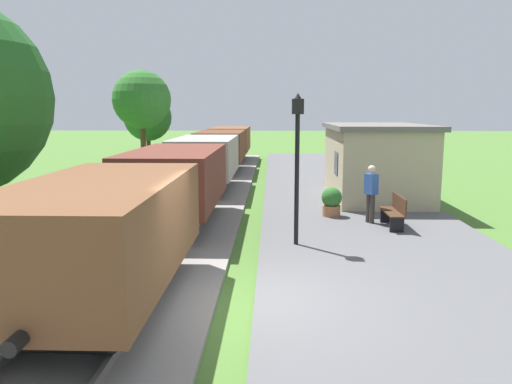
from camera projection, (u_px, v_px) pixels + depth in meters
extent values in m
plane|color=#47702D|center=(243.00, 312.00, 8.80)|extent=(160.00, 160.00, 0.00)
cube|color=#565659|center=(425.00, 307.00, 8.68)|extent=(6.00, 60.00, 0.25)
cube|color=gray|center=(110.00, 307.00, 8.87)|extent=(3.80, 60.00, 0.12)
cube|color=slate|center=(149.00, 300.00, 8.83)|extent=(0.07, 60.00, 0.14)
cube|color=slate|center=(70.00, 299.00, 8.87)|extent=(0.07, 60.00, 0.14)
cube|color=brown|center=(101.00, 227.00, 8.39)|extent=(2.50, 5.60, 1.60)
cube|color=black|center=(103.00, 264.00, 8.50)|extent=(2.10, 5.15, 0.50)
cylinder|color=black|center=(133.00, 249.00, 10.31)|extent=(1.56, 0.84, 0.84)
cylinder|color=black|center=(60.00, 322.00, 6.77)|extent=(1.56, 0.84, 0.84)
cylinder|color=black|center=(146.00, 225.00, 11.41)|extent=(0.20, 0.30, 0.20)
cylinder|color=black|center=(15.00, 344.00, 5.59)|extent=(0.20, 0.30, 0.20)
cube|color=brown|center=(176.00, 176.00, 14.90)|extent=(2.50, 5.60, 1.60)
cube|color=black|center=(176.00, 197.00, 15.01)|extent=(2.10, 5.15, 0.50)
cylinder|color=black|center=(187.00, 196.00, 16.82)|extent=(1.56, 0.84, 0.84)
cylinder|color=black|center=(164.00, 218.00, 13.28)|extent=(1.56, 0.84, 0.84)
cylinder|color=black|center=(192.00, 183.00, 17.92)|extent=(0.20, 0.30, 0.20)
cylinder|color=black|center=(153.00, 218.00, 12.10)|extent=(0.20, 0.30, 0.20)
cube|color=gray|center=(205.00, 156.00, 21.41)|extent=(2.50, 5.60, 1.60)
cube|color=black|center=(206.00, 171.00, 21.52)|extent=(2.10, 5.15, 0.50)
cylinder|color=black|center=(211.00, 172.00, 23.33)|extent=(1.56, 0.84, 0.84)
cylinder|color=black|center=(200.00, 183.00, 19.79)|extent=(1.56, 0.84, 0.84)
cylinder|color=black|center=(213.00, 164.00, 24.43)|extent=(0.20, 0.30, 0.20)
cylinder|color=black|center=(195.00, 181.00, 18.61)|extent=(0.20, 0.30, 0.20)
cube|color=brown|center=(221.00, 146.00, 27.92)|extent=(2.50, 5.60, 1.60)
cube|color=black|center=(221.00, 157.00, 28.03)|extent=(2.10, 5.15, 0.50)
cylinder|color=black|center=(224.00, 158.00, 29.83)|extent=(1.56, 0.84, 0.84)
cylinder|color=black|center=(218.00, 165.00, 26.30)|extent=(1.56, 0.84, 0.84)
cylinder|color=black|center=(226.00, 153.00, 30.94)|extent=(0.20, 0.30, 0.20)
cylinder|color=black|center=(215.00, 162.00, 25.12)|extent=(0.20, 0.30, 0.20)
cube|color=brown|center=(231.00, 139.00, 34.43)|extent=(2.50, 5.60, 1.60)
cube|color=black|center=(231.00, 148.00, 34.53)|extent=(2.10, 5.15, 0.50)
cylinder|color=black|center=(233.00, 150.00, 36.34)|extent=(1.56, 0.84, 0.84)
cylinder|color=black|center=(229.00, 154.00, 32.81)|extent=(1.56, 0.84, 0.84)
cylinder|color=black|center=(234.00, 145.00, 37.44)|extent=(0.20, 0.30, 0.20)
cylinder|color=black|center=(227.00, 152.00, 31.63)|extent=(0.20, 0.30, 0.20)
cube|color=tan|center=(375.00, 164.00, 18.74)|extent=(3.20, 5.50, 2.60)
cube|color=#66605B|center=(376.00, 127.00, 18.51)|extent=(3.50, 5.80, 0.18)
cube|color=black|center=(336.00, 163.00, 17.68)|extent=(0.03, 0.90, 0.80)
cube|color=#422819|center=(392.00, 212.00, 14.05)|extent=(0.42, 1.50, 0.04)
cube|color=#422819|center=(399.00, 204.00, 14.00)|extent=(0.04, 1.50, 0.45)
cube|color=black|center=(397.00, 225.00, 13.49)|extent=(0.38, 0.06, 0.42)
cube|color=black|center=(387.00, 215.00, 14.67)|extent=(0.38, 0.06, 0.42)
cube|color=#422819|center=(346.00, 173.00, 22.98)|extent=(0.42, 1.50, 0.04)
cube|color=#422819|center=(350.00, 167.00, 22.93)|extent=(0.04, 1.50, 0.45)
cube|color=black|center=(347.00, 179.00, 22.42)|extent=(0.38, 0.06, 0.42)
cube|color=black|center=(344.00, 176.00, 23.60)|extent=(0.38, 0.06, 0.42)
cylinder|color=#38332D|center=(372.00, 209.00, 14.55)|extent=(0.15, 0.15, 0.86)
cylinder|color=#38332D|center=(369.00, 208.00, 14.69)|extent=(0.15, 0.15, 0.86)
cube|color=#2D5199|center=(371.00, 184.00, 14.50)|extent=(0.39, 0.45, 0.60)
sphere|color=beige|center=(372.00, 169.00, 14.43)|extent=(0.22, 0.22, 0.22)
cylinder|color=#9E6642|center=(331.00, 211.00, 15.58)|extent=(0.56, 0.56, 0.34)
sphere|color=#2D6B28|center=(332.00, 197.00, 15.51)|extent=(0.64, 0.64, 0.64)
cylinder|color=black|center=(297.00, 180.00, 12.06)|extent=(0.11, 0.11, 3.20)
cube|color=black|center=(298.00, 107.00, 11.77)|extent=(0.28, 0.28, 0.36)
sphere|color=#F2E5BF|center=(298.00, 107.00, 11.77)|extent=(0.20, 0.20, 0.20)
cone|color=black|center=(298.00, 96.00, 11.73)|extent=(0.20, 0.20, 0.16)
cylinder|color=#4C3823|center=(144.00, 151.00, 25.20)|extent=(0.28, 0.28, 2.99)
sphere|color=#2D6B28|center=(142.00, 100.00, 24.78)|extent=(2.91, 2.91, 2.91)
cylinder|color=#4C3823|center=(149.00, 149.00, 33.34)|extent=(0.28, 0.28, 1.91)
sphere|color=#235B23|center=(148.00, 117.00, 32.99)|extent=(3.16, 3.16, 3.16)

